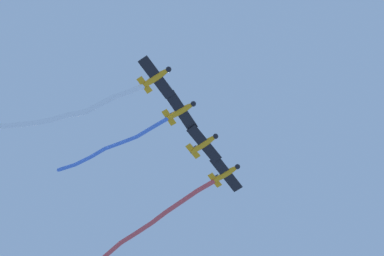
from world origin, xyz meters
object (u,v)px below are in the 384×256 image
object	(u,v)px
airplane_lead	(156,77)
airplane_slot	(226,174)
airplane_left_wing	(181,111)
airplane_right_wing	(204,144)

from	to	relation	value
airplane_lead	airplane_slot	size ratio (longest dim) A/B	1.00
airplane_left_wing	airplane_right_wing	world-z (taller)	airplane_left_wing
airplane_right_wing	airplane_lead	bearing A→B (deg)	-86.27
airplane_right_wing	airplane_left_wing	bearing A→B (deg)	-86.27
airplane_left_wing	airplane_right_wing	distance (m)	6.64
airplane_lead	airplane_left_wing	world-z (taller)	airplane_left_wing
airplane_lead	airplane_right_wing	world-z (taller)	same
airplane_right_wing	airplane_slot	xyz separation A→B (m)	(1.49, -6.48, 0.30)
airplane_left_wing	airplane_right_wing	size ratio (longest dim) A/B	1.00
airplane_left_wing	airplane_lead	bearing A→B (deg)	-91.55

